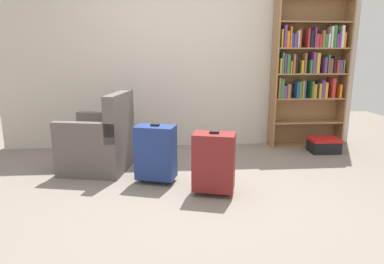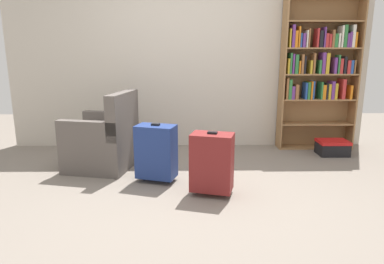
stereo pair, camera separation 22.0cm
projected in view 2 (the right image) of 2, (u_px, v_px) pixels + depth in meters
ground_plane at (191, 194)px, 3.32m from camera, size 8.82×8.82×0.00m
back_wall at (189, 55)px, 4.81m from camera, size 5.04×0.10×2.60m
bookshelf at (318, 70)px, 4.71m from camera, size 1.03×0.26×2.07m
armchair at (104, 142)px, 4.03m from camera, size 0.83×0.83×0.90m
mug at (146, 164)px, 4.08m from camera, size 0.12×0.08×0.10m
storage_box at (332, 147)px, 4.58m from camera, size 0.39×0.29×0.20m
suitcase_dark_red at (212, 162)px, 3.25m from camera, size 0.44×0.34×0.62m
suitcase_navy_blue at (156, 152)px, 3.59m from camera, size 0.45×0.34×0.63m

